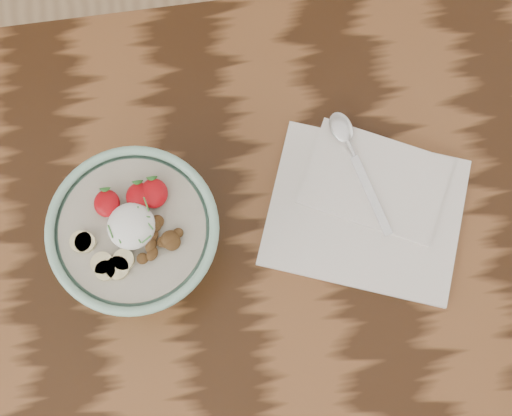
# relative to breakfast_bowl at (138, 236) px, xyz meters

# --- Properties ---
(table) EXTENTS (1.60, 0.90, 0.75)m
(table) POSITION_rel_breakfast_bowl_xyz_m (0.09, -0.11, -0.16)
(table) COLOR black
(table) RESTS_ON ground
(breakfast_bowl) EXTENTS (0.20, 0.20, 0.14)m
(breakfast_bowl) POSITION_rel_breakfast_bowl_xyz_m (0.00, 0.00, 0.00)
(breakfast_bowl) COLOR #8FC0AA
(breakfast_bowl) RESTS_ON table
(napkin) EXTENTS (0.30, 0.28, 0.02)m
(napkin) POSITION_rel_breakfast_bowl_xyz_m (0.29, 0.01, -0.06)
(napkin) COLOR white
(napkin) RESTS_ON table
(spoon) EXTENTS (0.06, 0.18, 0.01)m
(spoon) POSITION_rel_breakfast_bowl_xyz_m (0.28, 0.10, -0.05)
(spoon) COLOR silver
(spoon) RESTS_ON napkin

